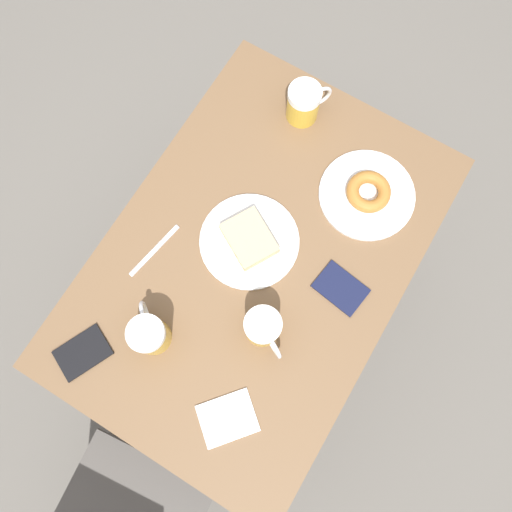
% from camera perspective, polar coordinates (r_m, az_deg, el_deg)
% --- Properties ---
extents(ground_plane, '(8.00, 8.00, 0.00)m').
position_cam_1_polar(ground_plane, '(2.05, 0.00, -5.53)').
color(ground_plane, '#666059').
extents(table, '(0.74, 1.09, 0.78)m').
position_cam_1_polar(table, '(1.35, 0.00, -0.93)').
color(table, brown).
rests_on(table, ground_plane).
extents(plate_with_cake, '(0.26, 0.26, 0.04)m').
position_cam_1_polar(plate_with_cake, '(1.28, -0.76, 1.82)').
color(plate_with_cake, white).
rests_on(plate_with_cake, table).
extents(plate_with_donut, '(0.26, 0.26, 0.04)m').
position_cam_1_polar(plate_with_donut, '(1.36, 12.62, 6.99)').
color(plate_with_donut, white).
rests_on(plate_with_donut, table).
extents(beer_mug_left, '(0.12, 0.09, 0.11)m').
position_cam_1_polar(beer_mug_left, '(1.20, 0.83, -8.20)').
color(beer_mug_left, gold).
rests_on(beer_mug_left, table).
extents(beer_mug_center, '(0.10, 0.12, 0.11)m').
position_cam_1_polar(beer_mug_center, '(1.40, 5.53, 17.00)').
color(beer_mug_center, gold).
rests_on(beer_mug_center, table).
extents(beer_mug_right, '(0.11, 0.11, 0.11)m').
position_cam_1_polar(beer_mug_right, '(1.22, -12.09, -8.71)').
color(beer_mug_right, gold).
rests_on(beer_mug_right, table).
extents(napkin_folded, '(0.16, 0.17, 0.00)m').
position_cam_1_polar(napkin_folded, '(1.25, -3.27, -18.03)').
color(napkin_folded, white).
rests_on(napkin_folded, table).
extents(fork, '(0.04, 0.18, 0.00)m').
position_cam_1_polar(fork, '(1.32, -11.52, 0.63)').
color(fork, silver).
rests_on(fork, table).
extents(passport_near_edge, '(0.13, 0.15, 0.01)m').
position_cam_1_polar(passport_near_edge, '(1.32, -19.18, -10.40)').
color(passport_near_edge, black).
rests_on(passport_near_edge, table).
extents(passport_far_edge, '(0.14, 0.11, 0.01)m').
position_cam_1_polar(passport_far_edge, '(1.28, 9.66, -3.66)').
color(passport_far_edge, '#141938').
rests_on(passport_far_edge, table).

